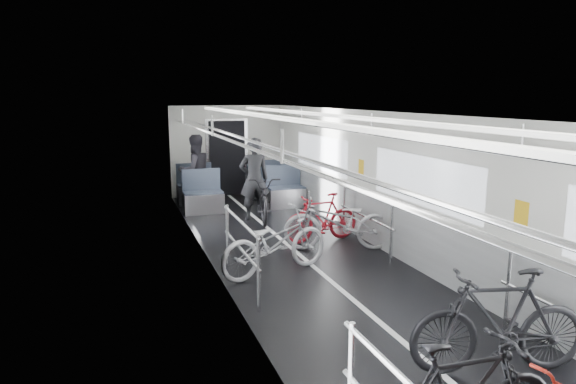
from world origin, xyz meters
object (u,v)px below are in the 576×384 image
Objects in this scene: bike_right_mid at (339,222)px; person_standing at (254,179)px; bike_aisle at (262,197)px; person_seated at (195,171)px; bike_right_far at (321,218)px; bike_left_far at (275,242)px; bike_right_near at (499,322)px.

person_standing is at bearing -145.39° from bike_right_mid.
bike_aisle is 1.08× the size of person_seated.
person_standing is (-0.72, 2.05, 0.44)m from bike_right_far.
bike_right_far is 0.85× the size of person_seated.
person_seated is (-1.01, 1.71, -0.02)m from person_standing.
bike_aisle is at bearing -30.16° from bike_left_far.
bike_right_far is 2.03m from bike_aisle.
bike_left_far is at bearing 76.36° from person_seated.
bike_left_far reaches higher than bike_right_far.
person_seated is (-1.80, 4.36, 0.37)m from bike_right_mid.
bike_left_far is 0.98× the size of bike_right_mid.
person_standing is (-0.15, 0.10, 0.40)m from bike_aisle.
bike_aisle is at bearing 104.49° from person_seated.
person_seated is at bearing -155.49° from bike_right_near.
bike_right_near is 4.20m from bike_right_mid.
bike_right_far is at bearing 111.84° from person_standing.
person_standing is (0.61, 3.44, 0.40)m from bike_left_far.
bike_right_far is at bearing -167.68° from bike_right_near.
person_standing is 1.99m from person_seated.
bike_right_mid is at bearing 94.47° from person_seated.
bike_aisle is at bearing 148.22° from person_standing.
person_standing is (-0.80, 2.65, 0.39)m from bike_right_mid.
person_standing is at bearing -161.17° from bike_right_near.
bike_right_mid is (0.22, 4.19, -0.03)m from bike_right_near.
person_seated is at bearing 132.94° from bike_aisle.
bike_right_mid is (1.41, 0.79, 0.01)m from bike_left_far.
person_standing reaches higher than bike_aisle.
bike_aisle is 0.43m from person_standing.
bike_right_near is 1.01× the size of person_seated.
bike_right_near is 8.70m from person_seated.
bike_right_near is at bearing 14.83° from bike_right_mid.
person_standing is at bearing -166.51° from bike_right_far.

